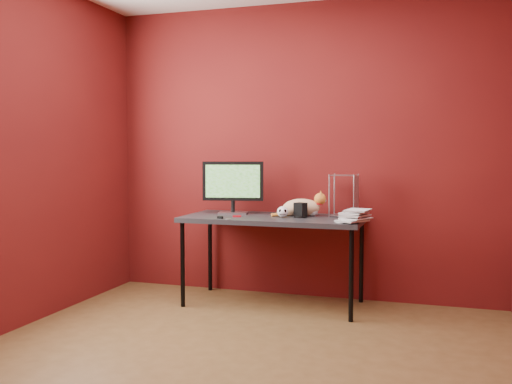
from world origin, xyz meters
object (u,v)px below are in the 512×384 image
(monitor, at_px, (233,185))
(book_stack, at_px, (346,148))
(desk, at_px, (273,222))
(speaker, at_px, (300,211))
(skull_mug, at_px, (283,212))
(cat, at_px, (302,207))

(monitor, relative_size, book_stack, 0.46)
(monitor, xyz_separation_m, book_stack, (1.02, -0.23, 0.32))
(desk, distance_m, speaker, 0.26)
(desk, bearing_deg, speaker, -2.12)
(skull_mug, height_order, speaker, speaker)
(desk, height_order, monitor, monitor)
(desk, height_order, skull_mug, skull_mug)
(speaker, xyz_separation_m, book_stack, (0.40, -0.15, 0.52))
(speaker, bearing_deg, book_stack, 1.05)
(desk, distance_m, monitor, 0.50)
(monitor, xyz_separation_m, skull_mug, (0.48, -0.12, -0.21))
(desk, relative_size, speaker, 12.16)
(speaker, bearing_deg, skull_mug, -142.10)
(desk, xyz_separation_m, monitor, (-0.39, 0.07, 0.31))
(desk, height_order, speaker, speaker)
(desk, bearing_deg, skull_mug, -27.81)
(cat, bearing_deg, desk, -162.94)
(book_stack, bearing_deg, skull_mug, 168.57)
(desk, relative_size, skull_mug, 15.29)
(cat, xyz_separation_m, skull_mug, (-0.12, -0.17, -0.03))
(desk, xyz_separation_m, skull_mug, (0.09, -0.05, 0.10))
(speaker, distance_m, book_stack, 0.67)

